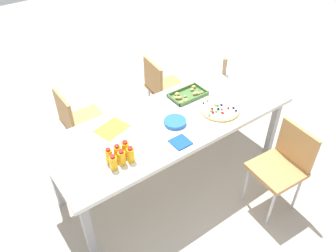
{
  "coord_description": "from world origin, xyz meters",
  "views": [
    {
      "loc": [
        -1.44,
        -1.89,
        2.61
      ],
      "look_at": [
        -0.11,
        -0.07,
        0.76
      ],
      "focal_mm": 36.46,
      "sensor_mm": 36.0,
      "label": 1
    }
  ],
  "objects": [
    {
      "name": "juice_bottle_5",
      "position": [
        -0.57,
        -0.14,
        0.8
      ],
      "size": [
        0.06,
        0.06,
        0.14
      ],
      "color": "#F9AD14",
      "rests_on": "party_table"
    },
    {
      "name": "plate_stack",
      "position": [
        -0.02,
        -0.06,
        0.76
      ],
      "size": [
        0.2,
        0.2,
        0.03
      ],
      "color": "blue",
      "rests_on": "party_table"
    },
    {
      "name": "juice_bottle_4",
      "position": [
        -0.64,
        -0.15,
        0.81
      ],
      "size": [
        0.06,
        0.06,
        0.14
      ],
      "color": "#F9AD14",
      "rests_on": "party_table"
    },
    {
      "name": "chair_far_right",
      "position": [
        0.45,
        0.8,
        0.5
      ],
      "size": [
        0.44,
        0.44,
        0.83
      ],
      "rotation": [
        0.0,
        0.0,
        -1.67
      ],
      "color": "#B7844C",
      "rests_on": "ground_plane"
    },
    {
      "name": "juice_bottle_2",
      "position": [
        -0.57,
        -0.22,
        0.8
      ],
      "size": [
        0.06,
        0.06,
        0.14
      ],
      "color": "#F9AE14",
      "rests_on": "party_table"
    },
    {
      "name": "snack_tray",
      "position": [
        0.33,
        0.2,
        0.75
      ],
      "size": [
        0.36,
        0.21,
        0.04
      ],
      "color": "#477238",
      "rests_on": "party_table"
    },
    {
      "name": "chair_far_left",
      "position": [
        -0.59,
        0.79,
        0.5
      ],
      "size": [
        0.4,
        0.4,
        0.83
      ],
      "rotation": [
        0.0,
        0.0,
        -1.58
      ],
      "color": "#B7844C",
      "rests_on": "ground_plane"
    },
    {
      "name": "paper_folder",
      "position": [
        -0.5,
        0.2,
        0.74
      ],
      "size": [
        0.3,
        0.26,
        0.01
      ],
      "primitive_type": "cube",
      "rotation": [
        0.0,
        0.0,
        0.26
      ],
      "color": "yellow",
      "rests_on": "party_table"
    },
    {
      "name": "napkin_stack",
      "position": [
        -0.14,
        -0.29,
        0.75
      ],
      "size": [
        0.15,
        0.15,
        0.01
      ],
      "primitive_type": "cube",
      "color": "#194CA5",
      "rests_on": "party_table"
    },
    {
      "name": "party_table",
      "position": [
        0.0,
        0.0,
        0.68
      ],
      "size": [
        2.25,
        0.84,
        0.74
      ],
      "color": "silver",
      "rests_on": "ground_plane"
    },
    {
      "name": "juice_bottle_0",
      "position": [
        -0.72,
        -0.22,
        0.8
      ],
      "size": [
        0.06,
        0.06,
        0.13
      ],
      "color": "#F9AC14",
      "rests_on": "party_table"
    },
    {
      "name": "cardboard_tube",
      "position": [
        0.91,
        0.3,
        0.83
      ],
      "size": [
        0.04,
        0.04,
        0.18
      ],
      "primitive_type": "cylinder",
      "color": "#9E7A56",
      "rests_on": "party_table"
    },
    {
      "name": "juice_bottle_1",
      "position": [
        -0.64,
        -0.21,
        0.8
      ],
      "size": [
        0.06,
        0.06,
        0.13
      ],
      "color": "#FAAD14",
      "rests_on": "party_table"
    },
    {
      "name": "chair_near_right",
      "position": [
        0.59,
        -0.81,
        0.5
      ],
      "size": [
        0.43,
        0.43,
        0.83
      ],
      "rotation": [
        0.0,
        0.0,
        1.49
      ],
      "color": "#B7844C",
      "rests_on": "ground_plane"
    },
    {
      "name": "juice_bottle_3",
      "position": [
        -0.71,
        -0.15,
        0.81
      ],
      "size": [
        0.05,
        0.05,
        0.14
      ],
      "color": "#FAAD14",
      "rests_on": "party_table"
    },
    {
      "name": "ground_plane",
      "position": [
        0.0,
        0.0,
        0.0
      ],
      "size": [
        12.0,
        12.0,
        0.0
      ],
      "primitive_type": "plane",
      "color": "#B2A899"
    },
    {
      "name": "fruit_pizza",
      "position": [
        0.42,
        -0.15,
        0.75
      ],
      "size": [
        0.37,
        0.37,
        0.05
      ],
      "color": "tan",
      "rests_on": "party_table"
    }
  ]
}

